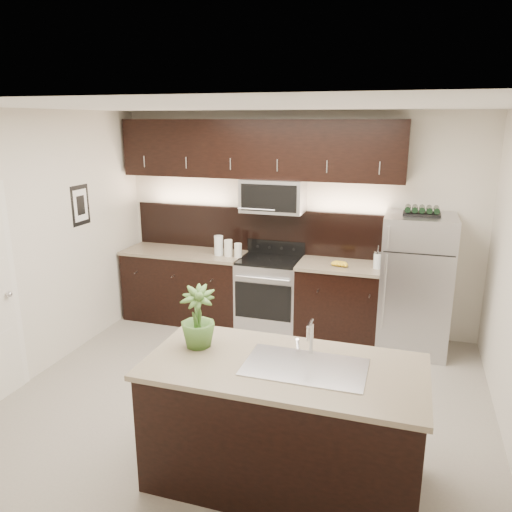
{
  "coord_description": "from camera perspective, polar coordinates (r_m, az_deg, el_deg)",
  "views": [
    {
      "loc": [
        1.36,
        -4.02,
        2.6
      ],
      "look_at": [
        -0.08,
        0.55,
        1.28
      ],
      "focal_mm": 35.0,
      "sensor_mm": 36.0,
      "label": 1
    }
  ],
  "objects": [
    {
      "name": "wine_rack",
      "position": [
        5.74,
        18.43,
        4.87
      ],
      "size": [
        0.39,
        0.24,
        0.1
      ],
      "color": "black",
      "rests_on": "refrigerator"
    },
    {
      "name": "french_press",
      "position": [
        5.88,
        13.71,
        -0.44
      ],
      "size": [
        0.09,
        0.09,
        0.27
      ],
      "rotation": [
        0.0,
        0.0,
        -0.31
      ],
      "color": "silver",
      "rests_on": "counter_run"
    },
    {
      "name": "island",
      "position": [
        3.82,
        3.1,
        -18.49
      ],
      "size": [
        1.96,
        0.96,
        0.94
      ],
      "color": "black",
      "rests_on": "ground"
    },
    {
      "name": "counter_run",
      "position": [
        6.36,
        -0.19,
        -4.18
      ],
      "size": [
        3.51,
        0.65,
        0.94
      ],
      "color": "black",
      "rests_on": "ground"
    },
    {
      "name": "refrigerator",
      "position": [
        5.94,
        17.76,
        -3.1
      ],
      "size": [
        0.76,
        0.69,
        1.59
      ],
      "primitive_type": "cube",
      "color": "#B2B2B7",
      "rests_on": "ground"
    },
    {
      "name": "canisters",
      "position": [
        6.25,
        -3.45,
        0.99
      ],
      "size": [
        0.37,
        0.13,
        0.25
      ],
      "rotation": [
        0.0,
        0.0,
        -0.11
      ],
      "color": "silver",
      "rests_on": "counter_run"
    },
    {
      "name": "upper_fixtures",
      "position": [
        6.14,
        0.46,
        11.08
      ],
      "size": [
        3.49,
        0.4,
        1.66
      ],
      "color": "black",
      "rests_on": "counter_run"
    },
    {
      "name": "sink_faucet",
      "position": [
        3.55,
        5.66,
        -12.25
      ],
      "size": [
        0.84,
        0.5,
        0.28
      ],
      "color": "silver",
      "rests_on": "island"
    },
    {
      "name": "bananas",
      "position": [
        5.92,
        9.09,
        -0.79
      ],
      "size": [
        0.22,
        0.19,
        0.06
      ],
      "primitive_type": "ellipsoid",
      "rotation": [
        0.0,
        0.0,
        -0.15
      ],
      "color": "gold",
      "rests_on": "counter_run"
    },
    {
      "name": "ground",
      "position": [
        4.98,
        -1.11,
        -16.08
      ],
      "size": [
        4.5,
        4.5,
        0.0
      ],
      "primitive_type": "plane",
      "color": "gray",
      "rests_on": "ground"
    },
    {
      "name": "room_walls",
      "position": [
        4.34,
        -2.78,
        3.37
      ],
      "size": [
        4.52,
        4.02,
        2.71
      ],
      "color": "beige",
      "rests_on": "ground"
    },
    {
      "name": "plant",
      "position": [
        3.77,
        -6.69,
        -6.94
      ],
      "size": [
        0.31,
        0.31,
        0.47
      ],
      "primitive_type": "imported",
      "rotation": [
        0.0,
        0.0,
        0.22
      ],
      "color": "#3F6628",
      "rests_on": "island"
    }
  ]
}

